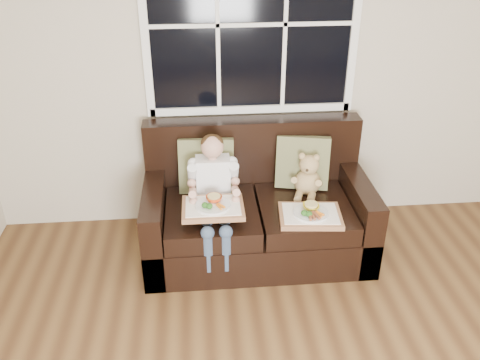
{
  "coord_description": "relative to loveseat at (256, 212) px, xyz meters",
  "views": [
    {
      "loc": [
        -0.57,
        -1.31,
        2.44
      ],
      "look_at": [
        -0.29,
        1.85,
        0.7
      ],
      "focal_mm": 38.0,
      "sensor_mm": 36.0,
      "label": 1
    }
  ],
  "objects": [
    {
      "name": "pillow_left",
      "position": [
        -0.37,
        0.15,
        0.35
      ],
      "size": [
        0.43,
        0.22,
        0.43
      ],
      "rotation": [
        -0.21,
        0.0,
        -0.06
      ],
      "color": "olive",
      "rests_on": "loveseat"
    },
    {
      "name": "teddy_bear",
      "position": [
        0.4,
        0.02,
        0.28
      ],
      "size": [
        0.25,
        0.29,
        0.35
      ],
      "rotation": [
        0.0,
        0.0,
        -0.33
      ],
      "color": "tan",
      "rests_on": "loveseat"
    },
    {
      "name": "window_back",
      "position": [
        0.0,
        0.46,
        1.34
      ],
      "size": [
        1.62,
        0.04,
        1.37
      ],
      "color": "black",
      "rests_on": "room_walls"
    },
    {
      "name": "room_walls",
      "position": [
        0.15,
        -2.02,
        1.28
      ],
      "size": [
        4.52,
        5.02,
        2.71
      ],
      "color": "beige",
      "rests_on": "ground"
    },
    {
      "name": "tray_left",
      "position": [
        -0.34,
        -0.31,
        0.27
      ],
      "size": [
        0.43,
        0.33,
        0.1
      ],
      "rotation": [
        0.0,
        0.0,
        -0.01
      ],
      "color": "#9E6647",
      "rests_on": "child"
    },
    {
      "name": "loveseat",
      "position": [
        0.0,
        0.0,
        0.0
      ],
      "size": [
        1.7,
        0.92,
        0.96
      ],
      "color": "black",
      "rests_on": "ground"
    },
    {
      "name": "tray_right",
      "position": [
        0.35,
        -0.33,
        0.17
      ],
      "size": [
        0.47,
        0.38,
        0.1
      ],
      "rotation": [
        0.0,
        0.0,
        -0.09
      ],
      "color": "#9E6647",
      "rests_on": "loveseat"
    },
    {
      "name": "pillow_right",
      "position": [
        0.38,
        0.15,
        0.35
      ],
      "size": [
        0.44,
        0.27,
        0.42
      ],
      "rotation": [
        -0.21,
        0.0,
        -0.22
      ],
      "color": "olive",
      "rests_on": "loveseat"
    },
    {
      "name": "child",
      "position": [
        -0.33,
        -0.12,
        0.33
      ],
      "size": [
        0.36,
        0.59,
        0.82
      ],
      "color": "white",
      "rests_on": "loveseat"
    }
  ]
}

